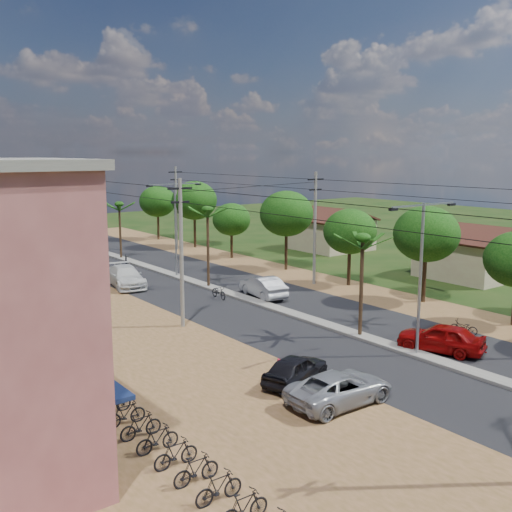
{
  "coord_description": "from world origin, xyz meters",
  "views": [
    {
      "loc": [
        -24.71,
        -18.68,
        10.48
      ],
      "look_at": [
        1.37,
        15.66,
        3.0
      ],
      "focal_mm": 42.0,
      "sensor_mm": 36.0,
      "label": 1
    }
  ],
  "objects_px": {
    "car_silver_mid": "(263,287)",
    "moto_rider_east": "(464,328)",
    "car_red_near": "(441,338)",
    "parked_scooter_row": "(166,446)",
    "car_white_far": "(126,277)",
    "car_parked_silver": "(340,389)",
    "roadside_sign": "(284,374)",
    "car_parked_dark": "(295,370)"
  },
  "relations": [
    {
      "from": "car_white_far",
      "to": "roadside_sign",
      "type": "height_order",
      "value": "car_white_far"
    },
    {
      "from": "car_parked_dark",
      "to": "car_red_near",
      "type": "bearing_deg",
      "value": -116.86
    },
    {
      "from": "car_red_near",
      "to": "car_white_far",
      "type": "xyz_separation_m",
      "value": [
        -6.5,
        24.59,
        0.03
      ]
    },
    {
      "from": "car_silver_mid",
      "to": "car_white_far",
      "type": "xyz_separation_m",
      "value": [
        -6.5,
        9.26,
        0.03
      ]
    },
    {
      "from": "car_parked_dark",
      "to": "moto_rider_east",
      "type": "height_order",
      "value": "car_parked_dark"
    },
    {
      "from": "car_red_near",
      "to": "car_white_far",
      "type": "distance_m",
      "value": 25.44
    },
    {
      "from": "car_red_near",
      "to": "car_parked_dark",
      "type": "bearing_deg",
      "value": -28.45
    },
    {
      "from": "car_white_far",
      "to": "car_red_near",
      "type": "bearing_deg",
      "value": -64.22
    },
    {
      "from": "car_parked_dark",
      "to": "moto_rider_east",
      "type": "xyz_separation_m",
      "value": [
        12.7,
        -0.28,
        -0.25
      ]
    },
    {
      "from": "car_white_far",
      "to": "car_parked_dark",
      "type": "height_order",
      "value": "car_white_far"
    },
    {
      "from": "car_red_near",
      "to": "parked_scooter_row",
      "type": "xyz_separation_m",
      "value": [
        -17.07,
        -1.17,
        -0.27
      ]
    },
    {
      "from": "car_white_far",
      "to": "car_parked_silver",
      "type": "bearing_deg",
      "value": -84.5
    },
    {
      "from": "car_silver_mid",
      "to": "roadside_sign",
      "type": "distance_m",
      "value": 16.73
    },
    {
      "from": "car_silver_mid",
      "to": "moto_rider_east",
      "type": "xyz_separation_m",
      "value": [
        3.7,
        -14.25,
        -0.36
      ]
    },
    {
      "from": "car_parked_dark",
      "to": "car_parked_silver",
      "type": "bearing_deg",
      "value": 161.73
    },
    {
      "from": "car_parked_silver",
      "to": "car_white_far",
      "type": "bearing_deg",
      "value": -4.27
    },
    {
      "from": "car_parked_dark",
      "to": "parked_scooter_row",
      "type": "bearing_deg",
      "value": 89.14
    },
    {
      "from": "car_parked_dark",
      "to": "car_silver_mid",
      "type": "bearing_deg",
      "value": -51.06
    },
    {
      "from": "car_white_far",
      "to": "parked_scooter_row",
      "type": "bearing_deg",
      "value": -101.34
    },
    {
      "from": "car_silver_mid",
      "to": "parked_scooter_row",
      "type": "height_order",
      "value": "car_silver_mid"
    },
    {
      "from": "car_parked_silver",
      "to": "roadside_sign",
      "type": "xyz_separation_m",
      "value": [
        -0.5,
        3.06,
        -0.16
      ]
    },
    {
      "from": "car_parked_silver",
      "to": "moto_rider_east",
      "type": "distance_m",
      "value": 12.96
    },
    {
      "from": "car_white_far",
      "to": "moto_rider_east",
      "type": "relative_size",
      "value": 3.47
    },
    {
      "from": "car_red_near",
      "to": "car_parked_silver",
      "type": "distance_m",
      "value": 9.12
    },
    {
      "from": "car_red_near",
      "to": "roadside_sign",
      "type": "distance_m",
      "value": 9.63
    },
    {
      "from": "roadside_sign",
      "to": "parked_scooter_row",
      "type": "height_order",
      "value": "roadside_sign"
    },
    {
      "from": "car_silver_mid",
      "to": "roadside_sign",
      "type": "bearing_deg",
      "value": 64.83
    },
    {
      "from": "car_white_far",
      "to": "car_parked_dark",
      "type": "relative_size",
      "value": 1.4
    },
    {
      "from": "car_white_far",
      "to": "roadside_sign",
      "type": "bearing_deg",
      "value": -86.45
    },
    {
      "from": "car_white_far",
      "to": "car_parked_dark",
      "type": "distance_m",
      "value": 23.37
    },
    {
      "from": "parked_scooter_row",
      "to": "car_red_near",
      "type": "bearing_deg",
      "value": 3.92
    },
    {
      "from": "roadside_sign",
      "to": "parked_scooter_row",
      "type": "relative_size",
      "value": 0.1
    },
    {
      "from": "car_parked_dark",
      "to": "roadside_sign",
      "type": "xyz_separation_m",
      "value": [
        -0.5,
        0.21,
        -0.15
      ]
    },
    {
      "from": "car_white_far",
      "to": "parked_scooter_row",
      "type": "distance_m",
      "value": 27.85
    },
    {
      "from": "car_parked_silver",
      "to": "roadside_sign",
      "type": "relative_size",
      "value": 3.94
    },
    {
      "from": "car_white_far",
      "to": "roadside_sign",
      "type": "relative_size",
      "value": 4.43
    },
    {
      "from": "car_parked_dark",
      "to": "moto_rider_east",
      "type": "distance_m",
      "value": 12.71
    },
    {
      "from": "car_silver_mid",
      "to": "moto_rider_east",
      "type": "relative_size",
      "value": 2.95
    },
    {
      "from": "car_red_near",
      "to": "car_silver_mid",
      "type": "relative_size",
      "value": 0.96
    },
    {
      "from": "car_silver_mid",
      "to": "moto_rider_east",
      "type": "bearing_deg",
      "value": 113.98
    },
    {
      "from": "car_parked_silver",
      "to": "parked_scooter_row",
      "type": "distance_m",
      "value": 8.08
    },
    {
      "from": "car_silver_mid",
      "to": "car_parked_silver",
      "type": "bearing_deg",
      "value": 71.29
    }
  ]
}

